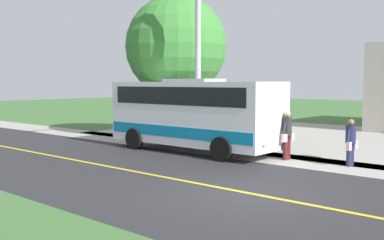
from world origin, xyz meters
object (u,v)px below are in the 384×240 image
shuttle_bus_front (194,112)px  pedestrian_waiting (287,133)px  pedestrian_with_bags (351,141)px  street_light_pole (196,38)px  tree_curbside (176,46)px

shuttle_bus_front → pedestrian_waiting: (-0.73, 3.89, -0.66)m
pedestrian_with_bags → pedestrian_waiting: size_ratio=0.89×
pedestrian_with_bags → street_light_pole: size_ratio=0.19×
pedestrian_waiting → tree_curbside: bearing=-106.2°
pedestrian_waiting → street_light_pole: 5.53m
shuttle_bus_front → street_light_pole: street_light_pole is taller
pedestrian_with_bags → tree_curbside: 10.74m
pedestrian_waiting → tree_curbside: 8.71m
shuttle_bus_front → pedestrian_with_bags: (-0.99, 6.17, -0.78)m
tree_curbside → shuttle_bus_front: bearing=51.6°
shuttle_bus_front → tree_curbside: bearing=-128.4°
pedestrian_with_bags → tree_curbside: tree_curbside is taller
shuttle_bus_front → tree_curbside: (-2.94, -3.70, 3.00)m
shuttle_bus_front → street_light_pole: (-0.42, -0.23, 3.02)m
shuttle_bus_front → pedestrian_with_bags: bearing=99.1°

